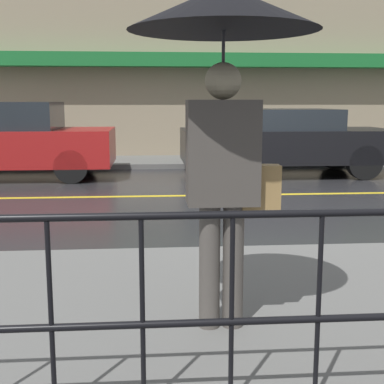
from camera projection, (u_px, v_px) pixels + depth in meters
name	position (u px, v px, depth m)	size (l,w,h in m)	color
ground_plane	(246.00, 195.00, 8.96)	(80.00, 80.00, 0.00)	#262628
sidewalk_near	(371.00, 307.00, 3.93)	(28.00, 3.06, 0.11)	#60605E
sidewalk_far	(213.00, 161.00, 13.48)	(28.00, 2.06, 0.11)	#60605E
lane_marking	(246.00, 195.00, 8.96)	(25.20, 0.12, 0.01)	gold
building_storefront	(209.00, 73.00, 14.23)	(28.00, 0.85, 4.56)	gray
pedestrian	(224.00, 54.00, 3.18)	(1.15, 1.15, 2.11)	#4C4742
car_red	(14.00, 140.00, 10.85)	(3.91, 1.93, 1.54)	maroon
car_black	(285.00, 140.00, 11.30)	(4.42, 1.91, 1.39)	black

